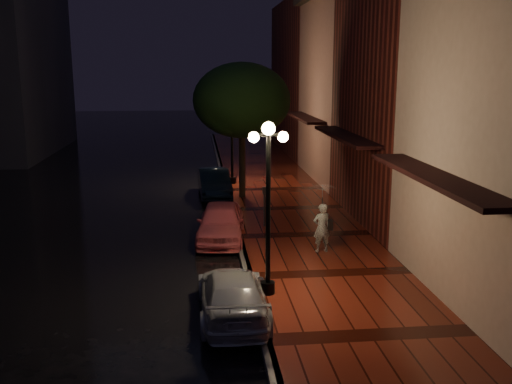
# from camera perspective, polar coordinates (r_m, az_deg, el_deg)

# --- Properties ---
(ground) EXTENTS (120.00, 120.00, 0.00)m
(ground) POSITION_cam_1_polar(r_m,az_deg,el_deg) (19.28, -1.71, -4.88)
(ground) COLOR black
(ground) RESTS_ON ground
(sidewalk) EXTENTS (4.50, 60.00, 0.15)m
(sidewalk) POSITION_cam_1_polar(r_m,az_deg,el_deg) (19.55, 4.90, -4.45)
(sidewalk) COLOR #47150C
(sidewalk) RESTS_ON ground
(curb) EXTENTS (0.25, 60.00, 0.15)m
(curb) POSITION_cam_1_polar(r_m,az_deg,el_deg) (19.26, -1.71, -4.67)
(curb) COLOR #595451
(curb) RESTS_ON ground
(storefront_mid) EXTENTS (5.00, 8.00, 11.00)m
(storefront_mid) POSITION_cam_1_polar(r_m,az_deg,el_deg) (22.01, 16.63, 11.30)
(storefront_mid) COLOR #511914
(storefront_mid) RESTS_ON ground
(storefront_far) EXTENTS (5.00, 8.00, 9.00)m
(storefront_far) POSITION_cam_1_polar(r_m,az_deg,el_deg) (29.60, 10.56, 9.81)
(storefront_far) COLOR #8C5951
(storefront_far) RESTS_ON ground
(storefront_extra) EXTENTS (5.00, 12.00, 10.00)m
(storefront_extra) POSITION_cam_1_polar(r_m,az_deg,el_deg) (39.27, 6.41, 11.25)
(storefront_extra) COLOR #511914
(storefront_extra) RESTS_ON ground
(streetlamp_near) EXTENTS (0.96, 0.36, 4.31)m
(streetlamp_near) POSITION_cam_1_polar(r_m,az_deg,el_deg) (13.83, 1.22, -0.65)
(streetlamp_near) COLOR black
(streetlamp_near) RESTS_ON sidewalk
(streetlamp_far) EXTENTS (0.96, 0.36, 4.31)m
(streetlamp_far) POSITION_cam_1_polar(r_m,az_deg,el_deg) (27.60, -2.43, 5.87)
(streetlamp_far) COLOR black
(streetlamp_far) RESTS_ON sidewalk
(street_tree) EXTENTS (4.16, 4.16, 5.80)m
(street_tree) POSITION_cam_1_polar(r_m,az_deg,el_deg) (24.48, -1.40, 8.92)
(street_tree) COLOR black
(street_tree) RESTS_ON sidewalk
(pink_car) EXTENTS (1.88, 3.90, 1.28)m
(pink_car) POSITION_cam_1_polar(r_m,az_deg,el_deg) (19.14, -3.53, -3.03)
(pink_car) COLOR #DB5A65
(pink_car) RESTS_ON ground
(navy_car) EXTENTS (1.51, 3.84, 1.24)m
(navy_car) POSITION_cam_1_polar(r_m,az_deg,el_deg) (25.72, -4.20, 0.91)
(navy_car) COLOR black
(navy_car) RESTS_ON ground
(silver_car) EXTENTS (1.59, 3.85, 1.12)m
(silver_car) POSITION_cam_1_polar(r_m,az_deg,el_deg) (13.45, -2.37, -10.19)
(silver_car) COLOR #AFAEB6
(silver_car) RESTS_ON ground
(woman_with_umbrella) EXTENTS (0.88, 0.90, 2.13)m
(woman_with_umbrella) POSITION_cam_1_polar(r_m,az_deg,el_deg) (17.42, 6.65, -1.52)
(woman_with_umbrella) COLOR silver
(woman_with_umbrella) RESTS_ON sidewalk
(parking_meter) EXTENTS (0.15, 0.13, 1.44)m
(parking_meter) POSITION_cam_1_polar(r_m,az_deg,el_deg) (20.21, 0.85, -1.06)
(parking_meter) COLOR black
(parking_meter) RESTS_ON sidewalk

